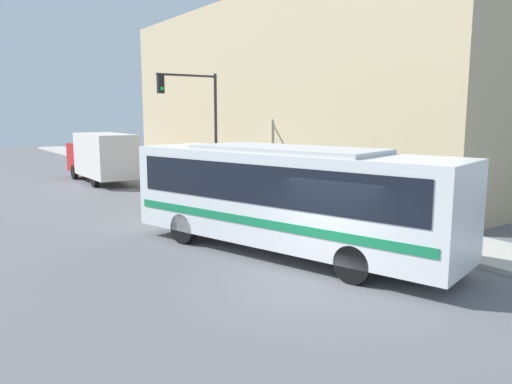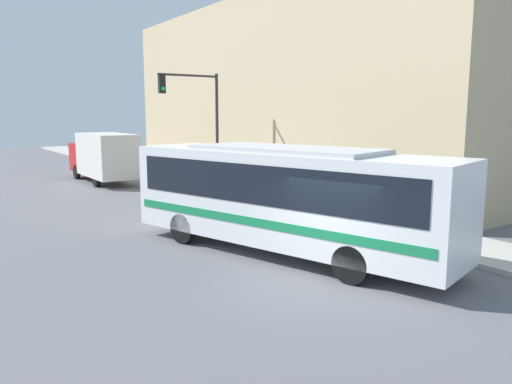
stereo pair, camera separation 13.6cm
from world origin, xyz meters
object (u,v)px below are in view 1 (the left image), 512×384
object	(u,v)px
pedestrian_near_corner	(350,192)
pedestrian_mid_block	(285,183)
fire_hydrant	(323,209)
city_bus	(286,193)
delivery_truck	(101,156)
parking_meter	(246,178)
traffic_light_pole	(197,112)

from	to	relation	value
pedestrian_near_corner	pedestrian_mid_block	size ratio (longest dim) A/B	1.03
fire_hydrant	pedestrian_near_corner	world-z (taller)	pedestrian_near_corner
city_bus	delivery_truck	world-z (taller)	city_bus
fire_hydrant	pedestrian_mid_block	distance (m)	3.80
delivery_truck	pedestrian_mid_block	xyz separation A→B (m)	(4.57, -12.04, -0.61)
fire_hydrant	parking_meter	world-z (taller)	parking_meter
pedestrian_mid_block	parking_meter	bearing A→B (deg)	118.26
city_bus	pedestrian_mid_block	world-z (taller)	city_bus
traffic_light_pole	pedestrian_mid_block	size ratio (longest dim) A/B	3.54
traffic_light_pole	fire_hydrant	bearing A→B (deg)	-83.96
city_bus	delivery_truck	distance (m)	18.44
fire_hydrant	pedestrian_mid_block	world-z (taller)	pedestrian_mid_block
traffic_light_pole	pedestrian_mid_block	world-z (taller)	traffic_light_pole
pedestrian_near_corner	traffic_light_pole	bearing A→B (deg)	104.68
city_bus	traffic_light_pole	size ratio (longest dim) A/B	1.78
fire_hydrant	traffic_light_pole	size ratio (longest dim) A/B	0.11
pedestrian_near_corner	pedestrian_mid_block	world-z (taller)	pedestrian_near_corner
delivery_truck	traffic_light_pole	xyz separation A→B (m)	(2.71, -7.20, 2.58)
traffic_light_pole	pedestrian_near_corner	distance (m)	9.37
delivery_truck	parking_meter	xyz separation A→B (m)	(3.61, -10.26, -0.53)
delivery_truck	pedestrian_mid_block	world-z (taller)	delivery_truck
city_bus	pedestrian_mid_block	distance (m)	8.13
fire_hydrant	pedestrian_mid_block	xyz separation A→B (m)	(0.96, 3.64, 0.52)
parking_meter	pedestrian_near_corner	bearing A→B (deg)	-76.26
city_bus	pedestrian_near_corner	size ratio (longest dim) A/B	6.11
pedestrian_near_corner	parking_meter	bearing A→B (deg)	103.74
delivery_truck	parking_meter	bearing A→B (deg)	-70.59
parking_meter	pedestrian_mid_block	bearing A→B (deg)	-61.74
fire_hydrant	pedestrian_near_corner	xyz separation A→B (m)	(1.34, -0.04, 0.55)
pedestrian_near_corner	pedestrian_mid_block	bearing A→B (deg)	95.89
delivery_truck	parking_meter	distance (m)	10.89
pedestrian_mid_block	fire_hydrant	bearing A→B (deg)	-104.72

